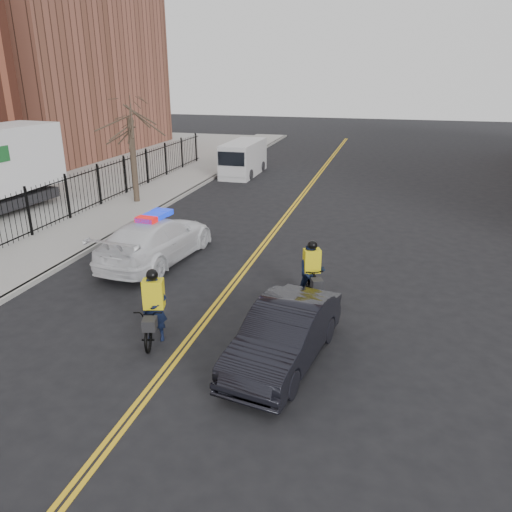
{
  "coord_description": "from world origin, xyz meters",
  "views": [
    {
      "loc": [
        4.41,
        -11.72,
        6.26
      ],
      "look_at": [
        0.94,
        1.07,
        1.3
      ],
      "focal_mm": 35.0,
      "sensor_mm": 36.0,
      "label": 1
    }
  ],
  "objects_px": {
    "cargo_van": "(243,159)",
    "dark_sedan": "(284,335)",
    "police_cruiser": "(156,239)",
    "cyclist_near": "(155,316)",
    "cyclist_far": "(311,276)"
  },
  "relations": [
    {
      "from": "cargo_van",
      "to": "dark_sedan",
      "type": "bearing_deg",
      "value": -70.64
    },
    {
      "from": "police_cruiser",
      "to": "dark_sedan",
      "type": "xyz_separation_m",
      "value": [
        5.62,
        -5.16,
        -0.08
      ]
    },
    {
      "from": "police_cruiser",
      "to": "dark_sedan",
      "type": "distance_m",
      "value": 7.63
    },
    {
      "from": "dark_sedan",
      "to": "cyclist_near",
      "type": "xyz_separation_m",
      "value": [
        -3.24,
        0.15,
        -0.04
      ]
    },
    {
      "from": "cargo_van",
      "to": "cyclist_near",
      "type": "height_order",
      "value": "cargo_van"
    },
    {
      "from": "dark_sedan",
      "to": "police_cruiser",
      "type": "bearing_deg",
      "value": 146.97
    },
    {
      "from": "dark_sedan",
      "to": "cyclist_near",
      "type": "height_order",
      "value": "cyclist_near"
    },
    {
      "from": "police_cruiser",
      "to": "cyclist_near",
      "type": "relative_size",
      "value": 2.73
    },
    {
      "from": "police_cruiser",
      "to": "cargo_van",
      "type": "xyz_separation_m",
      "value": [
        -1.43,
        15.25,
        0.23
      ]
    },
    {
      "from": "dark_sedan",
      "to": "cargo_van",
      "type": "distance_m",
      "value": 21.59
    },
    {
      "from": "dark_sedan",
      "to": "cyclist_near",
      "type": "relative_size",
      "value": 2.09
    },
    {
      "from": "dark_sedan",
      "to": "cargo_van",
      "type": "height_order",
      "value": "cargo_van"
    },
    {
      "from": "cargo_van",
      "to": "cyclist_near",
      "type": "relative_size",
      "value": 2.45
    },
    {
      "from": "cyclist_far",
      "to": "cargo_van",
      "type": "bearing_deg",
      "value": 89.06
    },
    {
      "from": "cargo_van",
      "to": "cyclist_far",
      "type": "xyz_separation_m",
      "value": [
        7.1,
        -16.93,
        -0.3
      ]
    }
  ]
}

